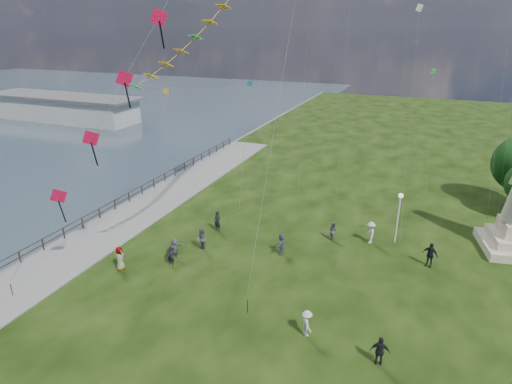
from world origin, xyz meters
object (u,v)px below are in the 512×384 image
at_px(person_2, 307,323).
at_px(pier_pavilion, 63,107).
at_px(person_7, 333,231).
at_px(person_10, 120,258).
at_px(person_0, 171,256).
at_px(person_5, 175,248).
at_px(person_9, 430,255).
at_px(person_3, 380,351).
at_px(lamppost, 399,207).
at_px(person_8, 371,233).
at_px(person_1, 202,240).
at_px(person_11, 282,244).
at_px(person_6, 217,221).

bearing_deg(person_2, pier_pavilion, 17.06).
height_order(person_7, person_10, person_10).
bearing_deg(person_0, person_5, 100.90).
bearing_deg(person_5, person_9, -53.60).
relative_size(person_0, person_3, 0.90).
distance_m(lamppost, person_8, 2.84).
height_order(person_1, person_9, person_1).
height_order(person_3, person_8, person_8).
distance_m(pier_pavilion, lamppost, 65.37).
xyz_separation_m(person_7, person_9, (7.03, -1.38, 0.15)).
bearing_deg(pier_pavilion, person_0, -38.44).
xyz_separation_m(person_5, person_7, (9.83, 7.03, -0.04)).
relative_size(lamppost, person_3, 2.51).
height_order(lamppost, person_0, lamppost).
distance_m(person_1, person_10, 5.86).
height_order(person_5, person_9, person_9).
bearing_deg(person_8, person_11, -71.64).
xyz_separation_m(person_5, person_6, (0.87, 4.97, 0.09)).
height_order(person_2, person_8, person_8).
bearing_deg(person_9, person_1, -144.69).
distance_m(person_5, person_11, 7.66).
bearing_deg(person_8, lamppost, 96.17).
height_order(person_1, person_8, person_1).
xyz_separation_m(person_0, person_9, (16.57, 6.61, 0.17)).
relative_size(person_3, person_9, 0.90).
distance_m(lamppost, person_0, 17.03).
height_order(pier_pavilion, person_11, pier_pavilion).
xyz_separation_m(person_2, person_11, (-4.09, 7.78, 0.07)).
height_order(lamppost, person_6, lamppost).
relative_size(person_9, person_10, 1.04).
height_order(pier_pavilion, person_0, pier_pavilion).
height_order(person_7, person_8, person_8).
bearing_deg(person_1, person_2, 2.29).
distance_m(pier_pavilion, person_6, 55.13).
bearing_deg(person_6, person_5, -89.42).
distance_m(person_0, person_10, 3.40).
bearing_deg(person_8, person_9, 47.83).
relative_size(pier_pavilion, person_1, 16.67).
bearing_deg(person_1, person_10, -96.98).
relative_size(person_5, person_6, 0.90).
bearing_deg(person_10, person_9, -81.79).
height_order(pier_pavilion, person_6, pier_pavilion).
height_order(person_2, person_5, person_5).
bearing_deg(person_5, person_0, -145.15).
bearing_deg(person_2, person_8, -45.52).
relative_size(pier_pavilion, person_0, 20.76).
distance_m(person_0, person_9, 17.84).
bearing_deg(person_6, pier_pavilion, 157.28).
xyz_separation_m(pier_pavilion, person_9, (62.09, -29.53, -0.95)).
distance_m(person_0, person_8, 14.97).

